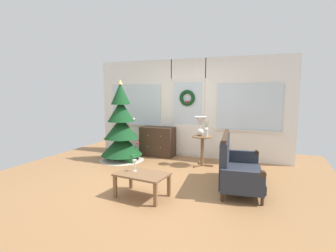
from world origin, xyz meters
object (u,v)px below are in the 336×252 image
(dresser_cabinet, at_px, (158,141))
(wine_glass, at_px, (135,163))
(table_lamp, at_px, (201,123))
(flower_vase, at_px, (206,132))
(coffee_table, at_px, (142,177))
(side_table, at_px, (202,145))
(settee_sofa, at_px, (236,167))
(christmas_tree, at_px, (121,131))
(gift_box, at_px, (131,158))

(dresser_cabinet, bearing_deg, wine_glass, -74.13)
(table_lamp, bearing_deg, flower_vase, -32.01)
(dresser_cabinet, distance_m, coffee_table, 2.73)
(side_table, height_order, table_lamp, table_lamp)
(wine_glass, bearing_deg, settee_sofa, 32.10)
(flower_vase, relative_size, wine_glass, 1.79)
(christmas_tree, bearing_deg, side_table, 7.02)
(christmas_tree, bearing_deg, flower_vase, 5.08)
(dresser_cabinet, distance_m, wine_glass, 2.63)
(side_table, distance_m, coffee_table, 2.17)
(christmas_tree, relative_size, side_table, 2.86)
(table_lamp, xyz_separation_m, flower_vase, (0.16, -0.10, -0.17))
(christmas_tree, xyz_separation_m, gift_box, (0.34, -0.15, -0.62))
(wine_glass, bearing_deg, dresser_cabinet, 105.87)
(table_lamp, relative_size, gift_box, 2.12)
(settee_sofa, bearing_deg, table_lamp, 130.08)
(table_lamp, relative_size, wine_glass, 2.26)
(settee_sofa, xyz_separation_m, gift_box, (-2.56, 0.70, -0.27))
(christmas_tree, height_order, dresser_cabinet, christmas_tree)
(dresser_cabinet, distance_m, side_table, 1.43)
(christmas_tree, distance_m, wine_glass, 2.28)
(wine_glass, relative_size, gift_box, 0.94)
(settee_sofa, xyz_separation_m, side_table, (-0.90, 1.10, 0.12))
(dresser_cabinet, height_order, settee_sofa, settee_sofa)
(dresser_cabinet, height_order, gift_box, dresser_cabinet)
(settee_sofa, height_order, flower_vase, flower_vase)
(table_lamp, relative_size, flower_vase, 1.26)
(christmas_tree, height_order, table_lamp, christmas_tree)
(christmas_tree, bearing_deg, coffee_table, -50.28)
(coffee_table, bearing_deg, gift_box, 125.24)
(dresser_cabinet, bearing_deg, gift_box, -110.32)
(christmas_tree, height_order, coffee_table, christmas_tree)
(dresser_cabinet, relative_size, flower_vase, 2.59)
(flower_vase, bearing_deg, side_table, 149.04)
(table_lamp, distance_m, wine_glass, 2.21)
(wine_glass, distance_m, gift_box, 2.00)
(side_table, relative_size, gift_box, 3.38)
(side_table, height_order, wine_glass, side_table)
(settee_sofa, bearing_deg, gift_box, 164.83)
(coffee_table, distance_m, wine_glass, 0.26)
(coffee_table, bearing_deg, settee_sofa, 36.74)
(dresser_cabinet, xyz_separation_m, table_lamp, (1.28, -0.43, 0.60))
(settee_sofa, bearing_deg, coffee_table, -143.26)
(settee_sofa, xyz_separation_m, wine_glass, (-1.52, -0.95, 0.16))
(side_table, relative_size, flower_vase, 2.00)
(christmas_tree, bearing_deg, dresser_cabinet, 47.33)
(flower_vase, bearing_deg, coffee_table, -105.27)
(settee_sofa, distance_m, gift_box, 2.67)
(christmas_tree, xyz_separation_m, coffee_table, (1.55, -1.86, -0.39))
(dresser_cabinet, xyz_separation_m, gift_box, (-0.32, -0.88, -0.29))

